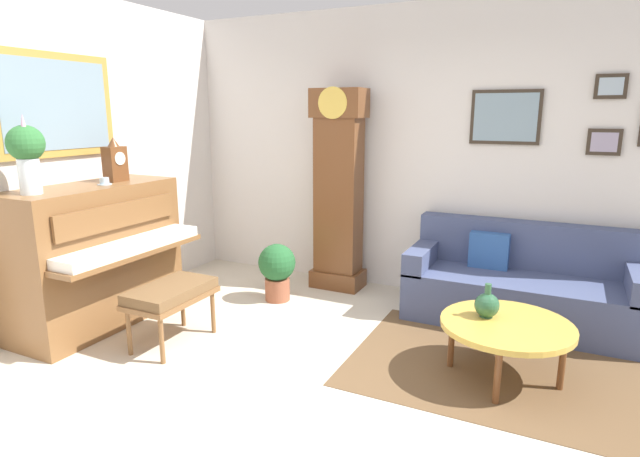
# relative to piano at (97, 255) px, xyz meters

# --- Properties ---
(ground_plane) EXTENTS (6.40, 6.00, 0.10)m
(ground_plane) POSITION_rel_piano_xyz_m (2.23, -0.33, -0.66)
(ground_plane) COLOR beige
(wall_left) EXTENTS (0.13, 4.90, 2.80)m
(wall_left) POSITION_rel_piano_xyz_m (-0.37, -0.33, 0.80)
(wall_left) COLOR silver
(wall_left) RESTS_ON ground_plane
(wall_back) EXTENTS (5.30, 0.13, 2.80)m
(wall_back) POSITION_rel_piano_xyz_m (2.25, 2.07, 0.79)
(wall_back) COLOR silver
(wall_back) RESTS_ON ground_plane
(area_rug) EXTENTS (2.10, 1.50, 0.01)m
(area_rug) POSITION_rel_piano_xyz_m (3.24, 0.63, -0.61)
(area_rug) COLOR brown
(area_rug) RESTS_ON ground_plane
(piano) EXTENTS (0.87, 1.44, 1.21)m
(piano) POSITION_rel_piano_xyz_m (0.00, 0.00, 0.00)
(piano) COLOR brown
(piano) RESTS_ON ground_plane
(piano_bench) EXTENTS (0.42, 0.70, 0.48)m
(piano_bench) POSITION_rel_piano_xyz_m (0.84, -0.05, -0.20)
(piano_bench) COLOR brown
(piano_bench) RESTS_ON ground_plane
(grandfather_clock) EXTENTS (0.52, 0.34, 2.03)m
(grandfather_clock) POSITION_rel_piano_xyz_m (1.46, 1.76, 0.35)
(grandfather_clock) COLOR brown
(grandfather_clock) RESTS_ON ground_plane
(couch) EXTENTS (1.90, 0.80, 0.84)m
(couch) POSITION_rel_piano_xyz_m (3.26, 1.64, -0.30)
(couch) COLOR #424C70
(couch) RESTS_ON ground_plane
(coffee_table) EXTENTS (0.88, 0.88, 0.41)m
(coffee_table) POSITION_rel_piano_xyz_m (3.26, 0.52, -0.23)
(coffee_table) COLOR gold
(coffee_table) RESTS_ON ground_plane
(mantel_clock) EXTENTS (0.13, 0.18, 0.38)m
(mantel_clock) POSITION_rel_piano_xyz_m (0.00, 0.28, 0.77)
(mantel_clock) COLOR brown
(mantel_clock) RESTS_ON piano
(flower_vase) EXTENTS (0.26, 0.26, 0.58)m
(flower_vase) POSITION_rel_piano_xyz_m (0.00, -0.51, 0.91)
(flower_vase) COLOR silver
(flower_vase) RESTS_ON piano
(teacup) EXTENTS (0.12, 0.12, 0.06)m
(teacup) POSITION_rel_piano_xyz_m (0.08, 0.08, 0.62)
(teacup) COLOR #ADC6D6
(teacup) RESTS_ON piano
(green_jug) EXTENTS (0.17, 0.17, 0.24)m
(green_jug) POSITION_rel_piano_xyz_m (3.12, 0.57, -0.12)
(green_jug) COLOR #234C33
(green_jug) RESTS_ON coffee_table
(potted_plant) EXTENTS (0.36, 0.36, 0.56)m
(potted_plant) POSITION_rel_piano_xyz_m (1.09, 1.14, -0.29)
(potted_plant) COLOR #935138
(potted_plant) RESTS_ON ground_plane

